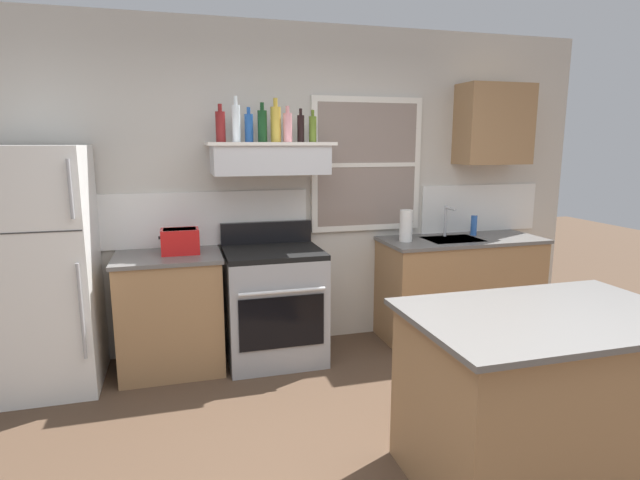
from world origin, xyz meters
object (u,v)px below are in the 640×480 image
(stove_range, at_px, (274,304))
(bottle_dark_green_wine, at_px, (262,126))
(bottle_rose_pink, at_px, (288,127))
(bottle_olive_oil_square, at_px, (313,129))
(bottle_champagne_gold_foil, at_px, (276,124))
(bottle_clear_tall, at_px, (236,123))
(bottle_balsamic_dark, at_px, (301,128))
(refrigerator, at_px, (41,270))
(bottle_blue_liqueur, at_px, (249,127))
(paper_towel_roll, at_px, (406,226))
(toaster, at_px, (180,241))
(kitchen_island, at_px, (542,397))
(bottle_red_label_wine, at_px, (220,126))
(dish_soap_bottle, at_px, (474,225))

(stove_range, distance_m, bottle_dark_green_wine, 1.41)
(stove_range, bearing_deg, bottle_rose_pink, 25.03)
(bottle_olive_oil_square, bearing_deg, stove_range, -162.04)
(stove_range, relative_size, bottle_champagne_gold_foil, 3.28)
(bottle_clear_tall, relative_size, bottle_rose_pink, 1.25)
(bottle_balsamic_dark, bearing_deg, refrigerator, -176.08)
(stove_range, xyz_separation_m, bottle_blue_liqueur, (-0.15, 0.12, 1.39))
(paper_towel_roll, bearing_deg, toaster, 179.47)
(bottle_dark_green_wine, bearing_deg, stove_range, -61.56)
(refrigerator, height_order, bottle_clear_tall, bottle_clear_tall)
(bottle_blue_liqueur, relative_size, bottle_rose_pink, 0.96)
(bottle_olive_oil_square, distance_m, kitchen_island, 2.52)
(paper_towel_roll, relative_size, kitchen_island, 0.19)
(bottle_champagne_gold_foil, bearing_deg, kitchen_island, -63.25)
(toaster, bearing_deg, paper_towel_roll, -0.53)
(stove_range, relative_size, bottle_balsamic_dark, 4.22)
(toaster, distance_m, bottle_rose_pink, 1.20)
(bottle_champagne_gold_foil, xyz_separation_m, bottle_rose_pink, (0.09, -0.03, -0.02))
(bottle_red_label_wine, xyz_separation_m, bottle_olive_oil_square, (0.72, -0.02, -0.01))
(kitchen_island, bearing_deg, dish_soap_bottle, 67.51)
(bottle_clear_tall, height_order, kitchen_island, bottle_clear_tall)
(bottle_red_label_wine, relative_size, bottle_balsamic_dark, 1.10)
(bottle_champagne_gold_foil, relative_size, bottle_balsamic_dark, 1.29)
(bottle_rose_pink, xyz_separation_m, paper_towel_roll, (1.01, -0.03, -0.81))
(toaster, distance_m, paper_towel_roll, 1.86)
(bottle_olive_oil_square, bearing_deg, bottle_rose_pink, -167.20)
(bottle_clear_tall, bearing_deg, refrigerator, -175.53)
(bottle_rose_pink, xyz_separation_m, kitchen_island, (0.90, -1.94, -1.40))
(toaster, relative_size, bottle_blue_liqueur, 1.13)
(bottle_clear_tall, xyz_separation_m, kitchen_island, (1.30, -1.96, -1.43))
(bottle_balsamic_dark, relative_size, paper_towel_roll, 0.96)
(refrigerator, height_order, bottle_olive_oil_square, bottle_olive_oil_square)
(bottle_blue_liqueur, bearing_deg, bottle_champagne_gold_foil, -7.55)
(refrigerator, bearing_deg, kitchen_island, -34.44)
(refrigerator, relative_size, stove_range, 1.58)
(stove_range, relative_size, bottle_blue_liqueur, 4.15)
(refrigerator, distance_m, bottle_balsamic_dark, 2.15)
(toaster, distance_m, bottle_blue_liqueur, 1.01)
(dish_soap_bottle, bearing_deg, bottle_red_label_wine, -179.89)
(bottle_blue_liqueur, height_order, bottle_champagne_gold_foil, bottle_champagne_gold_foil)
(bottle_dark_green_wine, relative_size, bottle_olive_oil_square, 1.19)
(bottle_clear_tall, relative_size, kitchen_island, 0.24)
(bottle_champagne_gold_foil, height_order, bottle_balsamic_dark, bottle_champagne_gold_foil)
(bottle_champagne_gold_foil, distance_m, bottle_rose_pink, 0.10)
(stove_range, bearing_deg, bottle_red_label_wine, 159.82)
(bottle_balsamic_dark, relative_size, kitchen_island, 0.18)
(bottle_red_label_wine, bearing_deg, bottle_dark_green_wine, -7.95)
(stove_range, xyz_separation_m, bottle_rose_pink, (0.15, 0.07, 1.40))
(paper_towel_roll, bearing_deg, bottle_champagne_gold_foil, 177.10)
(dish_soap_bottle, xyz_separation_m, kitchen_island, (-0.83, -2.01, -0.54))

